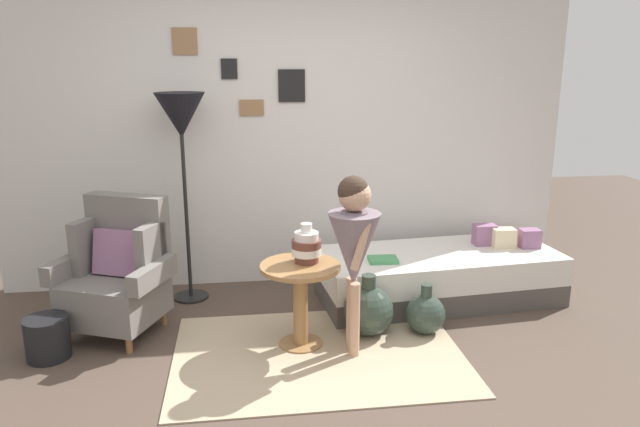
# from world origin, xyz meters

# --- Properties ---
(ground_plane) EXTENTS (12.00, 12.00, 0.00)m
(ground_plane) POSITION_xyz_m (0.00, 0.00, 0.00)
(ground_plane) COLOR #4C3D33
(gallery_wall) EXTENTS (4.80, 0.12, 2.60)m
(gallery_wall) POSITION_xyz_m (-0.00, 1.95, 1.30)
(gallery_wall) COLOR silver
(gallery_wall) RESTS_ON ground
(rug) EXTENTS (1.90, 1.34, 0.01)m
(rug) POSITION_xyz_m (0.08, 0.50, 0.01)
(rug) COLOR tan
(rug) RESTS_ON ground
(armchair) EXTENTS (0.89, 0.79, 0.97)m
(armchair) POSITION_xyz_m (-1.28, 1.06, 0.44)
(armchair) COLOR olive
(armchair) RESTS_ON ground
(daybed) EXTENTS (1.96, 0.96, 0.40)m
(daybed) POSITION_xyz_m (1.17, 1.31, 0.20)
(daybed) COLOR #4C4742
(daybed) RESTS_ON ground
(pillow_head) EXTENTS (0.17, 0.12, 0.15)m
(pillow_head) POSITION_xyz_m (1.94, 1.33, 0.48)
(pillow_head) COLOR gray
(pillow_head) RESTS_ON daybed
(pillow_mid) EXTENTS (0.19, 0.13, 0.16)m
(pillow_mid) POSITION_xyz_m (1.73, 1.37, 0.48)
(pillow_mid) COLOR beige
(pillow_mid) RESTS_ON daybed
(pillow_back) EXTENTS (0.18, 0.12, 0.17)m
(pillow_back) POSITION_xyz_m (1.60, 1.45, 0.49)
(pillow_back) COLOR gray
(pillow_back) RESTS_ON daybed
(side_table) EXTENTS (0.54, 0.54, 0.58)m
(side_table) POSITION_xyz_m (-0.02, 0.65, 0.41)
(side_table) COLOR #9E7042
(side_table) RESTS_ON ground
(vase_striped) EXTENTS (0.20, 0.20, 0.27)m
(vase_striped) POSITION_xyz_m (0.02, 0.69, 0.70)
(vase_striped) COLOR brown
(vase_striped) RESTS_ON side_table
(floor_lamp) EXTENTS (0.38, 0.38, 1.66)m
(floor_lamp) POSITION_xyz_m (-0.83, 1.59, 1.43)
(floor_lamp) COLOR black
(floor_lamp) RESTS_ON ground
(person_child) EXTENTS (0.34, 0.34, 1.21)m
(person_child) POSITION_xyz_m (0.31, 0.49, 0.78)
(person_child) COLOR tan
(person_child) RESTS_ON ground
(book_on_daybed) EXTENTS (0.23, 0.17, 0.03)m
(book_on_daybed) POSITION_xyz_m (0.66, 1.15, 0.42)
(book_on_daybed) COLOR #45975C
(book_on_daybed) RESTS_ON daybed
(demijohn_near) EXTENTS (0.36, 0.36, 0.45)m
(demijohn_near) POSITION_xyz_m (0.47, 0.75, 0.18)
(demijohn_near) COLOR #2D3D33
(demijohn_near) RESTS_ON ground
(demijohn_far) EXTENTS (0.28, 0.28, 0.37)m
(demijohn_far) POSITION_xyz_m (0.88, 0.71, 0.15)
(demijohn_far) COLOR #2D3D33
(demijohn_far) RESTS_ON ground
(magazine_basket) EXTENTS (0.28, 0.28, 0.28)m
(magazine_basket) POSITION_xyz_m (-1.68, 0.69, 0.14)
(magazine_basket) COLOR black
(magazine_basket) RESTS_ON ground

